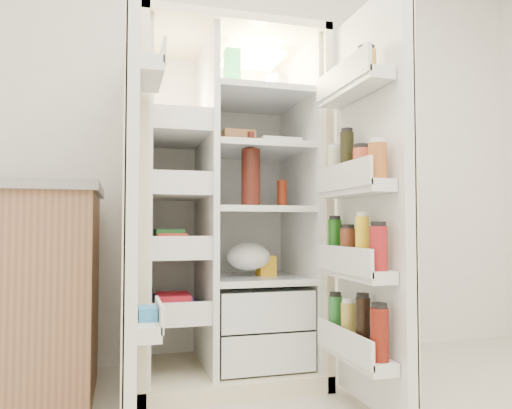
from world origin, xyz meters
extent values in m
cube|color=silver|center=(0.00, 2.00, 1.35)|extent=(4.00, 0.02, 2.70)
cube|color=beige|center=(-0.15, 1.93, 0.90)|extent=(0.92, 0.04, 1.80)
cube|color=beige|center=(-0.59, 1.60, 0.90)|extent=(0.04, 0.70, 1.80)
cube|color=beige|center=(0.29, 1.60, 0.90)|extent=(0.04, 0.70, 1.80)
cube|color=beige|center=(-0.15, 1.60, 1.78)|extent=(0.92, 0.70, 0.04)
cube|color=beige|center=(-0.15, 1.60, 0.04)|extent=(0.92, 0.70, 0.08)
cube|color=silver|center=(-0.15, 1.90, 0.92)|extent=(0.84, 0.02, 1.68)
cube|color=silver|center=(-0.56, 1.60, 0.92)|extent=(0.02, 0.62, 1.68)
cube|color=silver|center=(0.26, 1.60, 0.92)|extent=(0.02, 0.62, 1.68)
cube|color=silver|center=(-0.26, 1.60, 0.92)|extent=(0.03, 0.62, 1.68)
cube|color=silver|center=(0.00, 1.58, 0.18)|extent=(0.47, 0.52, 0.19)
cube|color=silver|center=(0.00, 1.58, 0.39)|extent=(0.47, 0.52, 0.19)
cube|color=#FFD18C|center=(0.00, 1.65, 1.72)|extent=(0.30, 0.30, 0.02)
cube|color=silver|center=(-0.42, 1.60, 0.35)|extent=(0.28, 0.58, 0.02)
cube|color=silver|center=(-0.42, 1.60, 0.65)|extent=(0.28, 0.58, 0.02)
cube|color=silver|center=(-0.42, 1.60, 0.95)|extent=(0.28, 0.58, 0.02)
cube|color=silver|center=(-0.42, 1.60, 1.25)|extent=(0.28, 0.58, 0.02)
cube|color=white|center=(0.00, 1.60, 0.52)|extent=(0.49, 0.58, 0.01)
cube|color=white|center=(0.00, 1.60, 0.88)|extent=(0.49, 0.58, 0.01)
cube|color=white|center=(0.00, 1.60, 1.20)|extent=(0.49, 0.58, 0.02)
cube|color=white|center=(0.00, 1.60, 1.48)|extent=(0.49, 0.58, 0.02)
cube|color=red|center=(-0.42, 1.60, 0.41)|extent=(0.16, 0.20, 0.10)
cube|color=#23823A|center=(-0.42, 1.60, 0.72)|extent=(0.14, 0.18, 0.12)
cube|color=white|center=(-0.42, 1.60, 0.99)|extent=(0.20, 0.22, 0.07)
cube|color=gold|center=(-0.42, 1.60, 1.33)|extent=(0.15, 0.16, 0.14)
cube|color=navy|center=(-0.42, 1.60, 0.40)|extent=(0.18, 0.20, 0.09)
cube|color=#F1402A|center=(-0.42, 1.60, 0.71)|extent=(0.14, 0.18, 0.10)
cube|color=white|center=(-0.42, 1.60, 1.02)|extent=(0.16, 0.16, 0.12)
sphere|color=orange|center=(-0.12, 1.50, 0.12)|extent=(0.07, 0.07, 0.07)
sphere|color=orange|center=(-0.03, 1.54, 0.12)|extent=(0.07, 0.07, 0.07)
sphere|color=orange|center=(0.07, 1.50, 0.12)|extent=(0.07, 0.07, 0.07)
sphere|color=orange|center=(-0.07, 1.64, 0.12)|extent=(0.07, 0.07, 0.07)
sphere|color=orange|center=(0.03, 1.62, 0.12)|extent=(0.07, 0.07, 0.07)
sphere|color=orange|center=(0.13, 1.58, 0.12)|extent=(0.07, 0.07, 0.07)
sphere|color=orange|center=(-0.15, 1.58, 0.12)|extent=(0.07, 0.07, 0.07)
sphere|color=orange|center=(0.09, 1.64, 0.12)|extent=(0.07, 0.07, 0.07)
ellipsoid|color=#457C29|center=(0.00, 1.60, 0.40)|extent=(0.26, 0.24, 0.11)
cylinder|color=#43150E|center=(-0.06, 1.46, 1.04)|extent=(0.10, 0.10, 0.30)
cylinder|color=#641C0B|center=(0.12, 1.50, 0.96)|extent=(0.05, 0.05, 0.15)
cube|color=#2A9A5F|center=(-0.14, 1.53, 1.60)|extent=(0.08, 0.08, 0.23)
cylinder|color=white|center=(0.11, 1.55, 1.54)|extent=(0.12, 0.12, 0.11)
cylinder|color=#AA8427|center=(0.00, 1.67, 1.53)|extent=(0.07, 0.07, 0.09)
cube|color=silver|center=(0.12, 1.51, 1.23)|extent=(0.22, 0.09, 0.05)
cube|color=#BE7C4C|center=(-0.08, 1.61, 1.26)|extent=(0.17, 0.09, 0.10)
ellipsoid|color=white|center=(-0.03, 1.61, 0.60)|extent=(0.23, 0.21, 0.15)
cube|color=yellow|center=(0.08, 1.64, 0.58)|extent=(0.09, 0.11, 0.11)
cube|color=silver|center=(-0.65, 1.05, 0.90)|extent=(0.05, 0.40, 1.72)
cube|color=beige|center=(-0.68, 1.05, 0.90)|extent=(0.01, 0.40, 1.72)
cube|color=silver|center=(-0.58, 1.05, 0.40)|extent=(0.09, 0.32, 0.06)
cube|color=silver|center=(-0.58, 1.05, 1.40)|extent=(0.09, 0.32, 0.06)
cube|color=#338CCC|center=(-0.58, 1.05, 0.43)|extent=(0.07, 0.12, 0.10)
cube|color=silver|center=(0.35, 0.96, 0.90)|extent=(0.05, 0.58, 1.72)
cube|color=beige|center=(0.37, 0.96, 0.90)|extent=(0.01, 0.58, 1.72)
cube|color=silver|center=(0.26, 0.96, 0.26)|extent=(0.11, 0.50, 0.05)
cube|color=silver|center=(0.26, 0.96, 0.60)|extent=(0.11, 0.50, 0.05)
cube|color=silver|center=(0.26, 0.96, 0.95)|extent=(0.11, 0.50, 0.05)
cube|color=silver|center=(0.26, 0.96, 1.38)|extent=(0.11, 0.50, 0.05)
cylinder|color=#63140B|center=(0.26, 0.76, 0.39)|extent=(0.07, 0.07, 0.20)
cylinder|color=black|center=(0.26, 0.89, 0.40)|extent=(0.06, 0.06, 0.22)
cylinder|color=#B0963A|center=(0.26, 1.02, 0.38)|extent=(0.06, 0.06, 0.18)
cylinder|color=#246C2A|center=(0.26, 1.15, 0.38)|extent=(0.06, 0.06, 0.19)
cylinder|color=maroon|center=(0.26, 0.76, 0.71)|extent=(0.07, 0.07, 0.17)
cylinder|color=yellow|center=(0.26, 0.89, 0.73)|extent=(0.06, 0.06, 0.21)
cylinder|color=#5B2816|center=(0.26, 1.02, 0.70)|extent=(0.07, 0.07, 0.16)
cylinder|color=#184F12|center=(0.26, 1.15, 0.72)|extent=(0.06, 0.06, 0.20)
cylinder|color=#9F5522|center=(0.26, 0.76, 1.04)|extent=(0.07, 0.07, 0.14)
cylinder|color=#B5472E|center=(0.26, 0.89, 1.04)|extent=(0.07, 0.07, 0.14)
cylinder|color=black|center=(0.26, 1.02, 1.09)|extent=(0.06, 0.06, 0.23)
cylinder|color=beige|center=(0.26, 1.15, 1.06)|extent=(0.06, 0.06, 0.18)
cylinder|color=#A77929|center=(0.26, 0.84, 1.45)|extent=(0.08, 0.08, 0.10)
camera|label=1|loc=(-0.69, -0.90, 0.79)|focal=34.00mm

